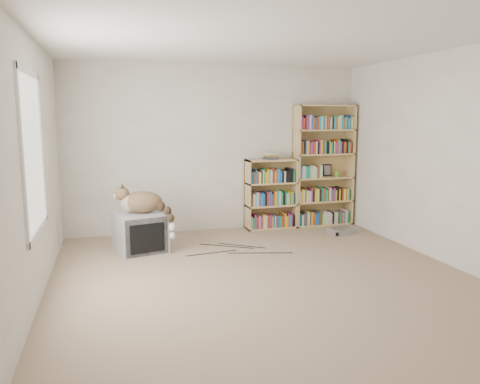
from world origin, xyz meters
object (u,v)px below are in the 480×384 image
object	(u,v)px
crt_tv	(140,233)
cat	(146,205)
bookcase_tall	(323,169)
dvd_player	(342,231)
bookcase_short	(271,196)

from	to	relation	value
crt_tv	cat	world-z (taller)	cat
cat	bookcase_tall	world-z (taller)	bookcase_tall
bookcase_tall	dvd_player	size ratio (longest dim) A/B	4.91
bookcase_tall	bookcase_short	xyz separation A→B (m)	(-0.88, -0.00, -0.41)
dvd_player	bookcase_tall	bearing A→B (deg)	74.88
crt_tv	dvd_player	xyz separation A→B (m)	(2.98, 0.18, -0.21)
cat	bookcase_short	size ratio (longest dim) A/B	0.69
bookcase_short	crt_tv	bearing A→B (deg)	-157.86
cat	bookcase_tall	distance (m)	3.01
bookcase_tall	crt_tv	bearing A→B (deg)	-164.06
bookcase_short	dvd_player	xyz separation A→B (m)	(0.91, -0.66, -0.46)
cat	dvd_player	distance (m)	2.96
bookcase_tall	bookcase_short	size ratio (longest dim) A/B	1.77
crt_tv	cat	distance (m)	0.38
bookcase_tall	dvd_player	world-z (taller)	bookcase_tall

